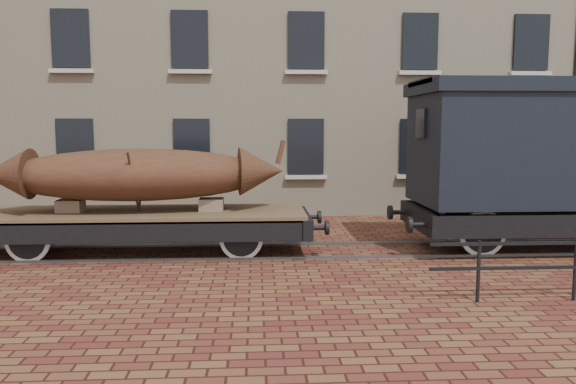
{
  "coord_description": "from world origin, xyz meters",
  "views": [
    {
      "loc": [
        -0.55,
        -12.38,
        2.81
      ],
      "look_at": [
        0.19,
        0.5,
        1.3
      ],
      "focal_mm": 35.0,
      "sensor_mm": 36.0,
      "label": 1
    }
  ],
  "objects": [
    {
      "name": "goods_van",
      "position": [
        6.36,
        -0.0,
        2.41
      ],
      "size": [
        7.43,
        2.71,
        3.84
      ],
      "color": "black",
      "rests_on": "ground"
    },
    {
      "name": "flatcar_wagon",
      "position": [
        -3.07,
        0.0,
        0.76
      ],
      "size": [
        8.11,
        2.2,
        1.22
      ],
      "color": "brown",
      "rests_on": "ground"
    },
    {
      "name": "rail_track",
      "position": [
        0.0,
        0.0,
        0.03
      ],
      "size": [
        30.0,
        1.52,
        0.06
      ],
      "color": "#59595E",
      "rests_on": "ground"
    },
    {
      "name": "ground",
      "position": [
        0.0,
        0.0,
        0.0
      ],
      "size": [
        90.0,
        90.0,
        0.0
      ],
      "primitive_type": "plane",
      "color": "#501F1A"
    },
    {
      "name": "warehouse_cream",
      "position": [
        3.0,
        9.99,
        7.0
      ],
      "size": [
        40.0,
        10.19,
        14.0
      ],
      "color": "beige",
      "rests_on": "ground"
    },
    {
      "name": "iron_boat",
      "position": [
        -3.13,
        -0.0,
        1.77
      ],
      "size": [
        6.51,
        2.29,
        1.56
      ],
      "color": "#542E18",
      "rests_on": "flatcar_wagon"
    }
  ]
}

